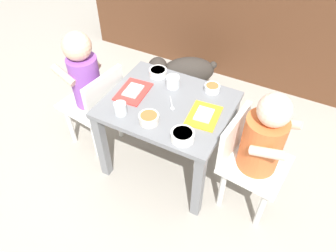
{
  "coord_description": "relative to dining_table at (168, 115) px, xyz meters",
  "views": [
    {
      "loc": [
        0.54,
        -1.03,
        1.45
      ],
      "look_at": [
        0.0,
        0.0,
        0.29
      ],
      "focal_mm": 34.22,
      "sensor_mm": 36.0,
      "label": 1
    }
  ],
  "objects": [
    {
      "name": "water_cup_left",
      "position": [
        -0.04,
        0.12,
        0.11
      ],
      "size": [
        0.07,
        0.07,
        0.06
      ],
      "color": "white",
      "rests_on": "dining_table"
    },
    {
      "name": "veggie_bowl_far",
      "position": [
        0.16,
        -0.18,
        0.1
      ],
      "size": [
        0.1,
        0.1,
        0.04
      ],
      "color": "white",
      "rests_on": "dining_table"
    },
    {
      "name": "water_cup_right",
      "position": [
        -0.16,
        -0.17,
        0.11
      ],
      "size": [
        0.06,
        0.06,
        0.06
      ],
      "color": "white",
      "rests_on": "dining_table"
    },
    {
      "name": "food_tray_right",
      "position": [
        0.19,
        -0.01,
        0.09
      ],
      "size": [
        0.15,
        0.19,
        0.02
      ],
      "color": "gold",
      "rests_on": "dining_table"
    },
    {
      "name": "seated_child_left",
      "position": [
        -0.46,
        -0.03,
        0.08
      ],
      "size": [
        0.32,
        0.32,
        0.71
      ],
      "color": "white",
      "rests_on": "ground"
    },
    {
      "name": "cereal_bowl_right_side",
      "position": [
        -0.15,
        0.17,
        0.1
      ],
      "size": [
        0.09,
        0.09,
        0.04
      ],
      "color": "white",
      "rests_on": "dining_table"
    },
    {
      "name": "dog",
      "position": [
        -0.19,
        0.59,
        -0.17
      ],
      "size": [
        0.43,
        0.34,
        0.31
      ],
      "color": "#332D28",
      "rests_on": "ground"
    },
    {
      "name": "veggie_bowl_near",
      "position": [
        -0.01,
        -0.16,
        0.1
      ],
      "size": [
        0.09,
        0.09,
        0.04
      ],
      "color": "silver",
      "rests_on": "dining_table"
    },
    {
      "name": "seated_child_right",
      "position": [
        0.46,
        -0.03,
        0.07
      ],
      "size": [
        0.31,
        0.31,
        0.69
      ],
      "color": "white",
      "rests_on": "ground"
    },
    {
      "name": "ground_plane",
      "position": [
        0.0,
        0.0,
        -0.37
      ],
      "size": [
        7.0,
        7.0,
        0.0
      ],
      "primitive_type": "plane",
      "color": "#9E998E"
    },
    {
      "name": "dining_table",
      "position": [
        0.0,
        0.0,
        0.0
      ],
      "size": [
        0.6,
        0.49,
        0.45
      ],
      "color": "slate",
      "rests_on": "ground"
    },
    {
      "name": "cereal_bowl_left_side",
      "position": [
        0.15,
        0.18,
        0.1
      ],
      "size": [
        0.08,
        0.08,
        0.03
      ],
      "color": "white",
      "rests_on": "dining_table"
    },
    {
      "name": "spoon_by_left_tray",
      "position": [
        0.02,
        -0.01,
        0.08
      ],
      "size": [
        0.07,
        0.09,
        0.01
      ],
      "color": "silver",
      "rests_on": "dining_table"
    },
    {
      "name": "food_tray_left",
      "position": [
        -0.19,
        -0.01,
        0.09
      ],
      "size": [
        0.15,
        0.2,
        0.02
      ],
      "color": "red",
      "rests_on": "dining_table"
    },
    {
      "name": "kitchen_cabinet_back",
      "position": [
        0.0,
        1.12,
        0.1
      ],
      "size": [
        2.28,
        0.35,
        0.94
      ],
      "primitive_type": "cube",
      "color": "#56331E",
      "rests_on": "ground"
    }
  ]
}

